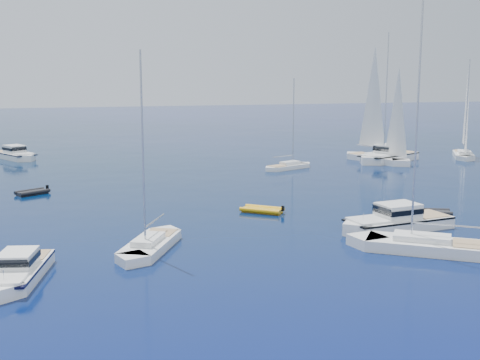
% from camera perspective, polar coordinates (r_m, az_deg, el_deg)
% --- Properties ---
extents(ground, '(400.00, 400.00, 0.00)m').
position_cam_1_polar(ground, '(35.23, 11.23, -10.49)').
color(ground, '#0A1260').
rests_on(ground, ground).
extents(motor_cruiser_left, '(4.33, 8.85, 2.23)m').
position_cam_1_polar(motor_cruiser_left, '(39.22, -19.86, -8.77)').
color(motor_cruiser_left, white).
rests_on(motor_cruiser_left, ground).
extents(motor_cruiser_centre, '(10.57, 4.52, 2.69)m').
position_cam_1_polar(motor_cruiser_centre, '(49.96, 14.18, -4.49)').
color(motor_cruiser_centre, silver).
rests_on(motor_cruiser_centre, ground).
extents(motor_cruiser_distant, '(12.00, 8.31, 3.05)m').
position_cam_1_polar(motor_cruiser_distant, '(87.86, 13.47, 1.67)').
color(motor_cruiser_distant, white).
rests_on(motor_cruiser_distant, ground).
extents(motor_cruiser_horizon, '(7.43, 9.78, 2.53)m').
position_cam_1_polar(motor_cruiser_horizon, '(93.80, -20.09, 1.85)').
color(motor_cruiser_horizon, white).
rests_on(motor_cruiser_horizon, ground).
extents(sailboat_fore, '(6.59, 9.74, 14.18)m').
position_cam_1_polar(sailboat_fore, '(43.58, -8.31, -6.41)').
color(sailboat_fore, white).
rests_on(sailboat_fore, ground).
extents(sailboat_mid_r, '(11.53, 9.33, 17.48)m').
position_cam_1_polar(sailboat_mid_r, '(44.57, 17.07, -6.38)').
color(sailboat_mid_r, white).
rests_on(sailboat_mid_r, ground).
extents(sailboat_centre, '(8.29, 5.20, 11.94)m').
position_cam_1_polar(sailboat_centre, '(79.24, 4.48, 1.04)').
color(sailboat_centre, white).
rests_on(sailboat_centre, ground).
extents(sailboat_sails_r, '(6.83, 12.75, 18.17)m').
position_cam_1_polar(sailboat_sails_r, '(87.38, 12.58, 1.66)').
color(sailboat_sails_r, white).
rests_on(sailboat_sails_r, ground).
extents(sailboat_sails_far, '(7.28, 9.87, 14.61)m').
position_cam_1_polar(sailboat_sails_far, '(95.51, 19.98, 1.99)').
color(sailboat_sails_far, white).
rests_on(sailboat_sails_far, ground).
extents(tender_yellow, '(4.33, 4.05, 0.95)m').
position_cam_1_polar(tender_yellow, '(54.47, 2.06, -3.01)').
color(tender_yellow, '#D99B0C').
rests_on(tender_yellow, ground).
extents(tender_grey_near, '(4.06, 3.19, 0.95)m').
position_cam_1_polar(tender_grey_near, '(55.97, 17.26, -3.10)').
color(tender_grey_near, black).
rests_on(tender_grey_near, ground).
extents(tender_grey_far, '(3.85, 3.36, 0.95)m').
position_cam_1_polar(tender_grey_far, '(65.85, -18.69, -1.27)').
color(tender_grey_far, black).
rests_on(tender_grey_far, ground).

